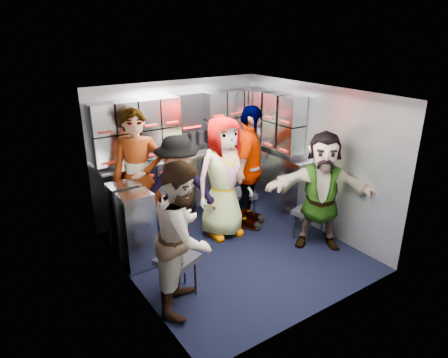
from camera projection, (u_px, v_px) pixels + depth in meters
floor at (235, 251)px, 5.37m from camera, size 3.00×3.00×0.00m
wall_back at (179, 149)px, 6.16m from camera, size 2.80×0.04×2.10m
wall_left at (129, 204)px, 4.27m from camera, size 0.04×3.00×2.10m
wall_right at (315, 159)px, 5.73m from camera, size 0.04×3.00×2.10m
ceiling at (236, 94)px, 4.62m from camera, size 2.80×3.00×0.02m
cart_bank_back at (187, 187)px, 6.19m from camera, size 2.68×0.38×0.99m
cart_bank_left at (132, 225)px, 5.01m from camera, size 0.38×0.76×0.99m
counter at (186, 155)px, 6.01m from camera, size 2.68×0.42×0.03m
locker_bank_back at (182, 123)px, 5.88m from camera, size 2.68×0.28×0.82m
locker_bank_right at (276, 121)px, 6.03m from camera, size 0.28×1.00×0.82m
right_cabinet at (277, 184)px, 6.31m from camera, size 0.28×1.20×1.00m
coffee_niche at (191, 122)px, 6.03m from camera, size 0.46×0.16×0.84m
red_latch_strip at (192, 167)px, 5.90m from camera, size 2.60×0.02×0.03m
jump_seat_near_left at (177, 261)px, 4.38m from camera, size 0.52×0.51×0.48m
jump_seat_mid_left at (174, 215)px, 5.54m from camera, size 0.43×0.42×0.42m
jump_seat_center at (217, 204)px, 5.83m from camera, size 0.49×0.48×0.45m
jump_seat_mid_right at (242, 195)px, 6.07m from camera, size 0.53×0.52×0.48m
jump_seat_near_right at (309, 213)px, 5.54m from camera, size 0.48×0.46×0.46m
attendant_standing at (139, 179)px, 5.30m from camera, size 0.81×0.72×1.87m
attendant_arc_a at (184, 236)px, 4.10m from camera, size 0.99×1.00×1.63m
attendant_arc_b at (178, 193)px, 5.26m from camera, size 1.13×0.86×1.55m
attendant_arc_c at (224, 178)px, 5.53m from camera, size 0.87×0.59×1.73m
attendant_arc_d at (250, 168)px, 5.76m from camera, size 1.11×1.02×1.82m
attendant_arc_e at (321, 191)px, 5.26m from camera, size 1.43×1.33×1.60m
bottle_left at (155, 153)px, 5.65m from camera, size 0.07×0.07×0.25m
bottle_mid at (186, 148)px, 5.91m from camera, size 0.06×0.06×0.23m
bottle_right at (237, 138)px, 6.40m from camera, size 0.07×0.07×0.25m
cup_left at (121, 165)px, 5.40m from camera, size 0.08×0.08×0.10m
cup_right at (249, 141)px, 6.54m from camera, size 0.09×0.09×0.09m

